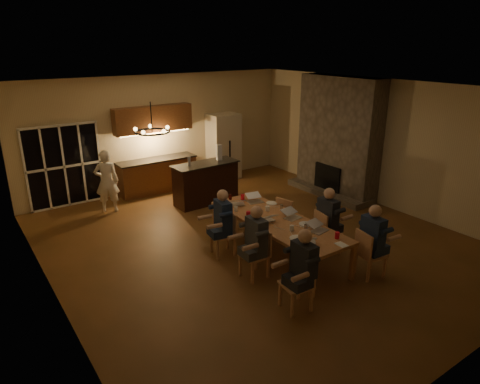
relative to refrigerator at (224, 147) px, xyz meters
name	(u,v)px	position (x,y,z in m)	size (l,w,h in m)	color
floor	(255,241)	(-1.90, -4.15, -1.00)	(9.00, 9.00, 0.00)	brown
back_wall	(160,132)	(-1.90, 0.37, 0.60)	(8.00, 0.04, 3.20)	beige
left_wall	(44,213)	(-5.92, -4.15, 0.60)	(0.04, 9.00, 3.20)	beige
right_wall	(383,144)	(2.12, -4.15, 0.60)	(0.04, 9.00, 3.20)	beige
ceiling	(257,87)	(-1.90, -4.15, 2.22)	(8.00, 9.00, 0.04)	white
french_doors	(64,167)	(-4.60, 0.32, 0.05)	(1.86, 0.08, 2.10)	black
fireplace	(338,137)	(1.80, -2.95, 0.60)	(0.58, 2.50, 3.20)	#655A4F
kitchenette	(156,150)	(-2.20, 0.05, 0.20)	(2.24, 0.68, 2.40)	brown
refrigerator	(224,147)	(0.00, 0.00, 0.00)	(0.90, 0.68, 2.00)	beige
dining_table	(277,237)	(-1.91, -4.87, -0.62)	(1.10, 3.16, 0.75)	#BF7D4C
bar_island	(206,183)	(-1.56, -1.55, -0.46)	(1.76, 0.68, 1.08)	black
chair_left_near	(296,284)	(-2.84, -6.47, -0.55)	(0.44, 0.44, 0.89)	tan
chair_left_mid	(254,255)	(-2.79, -5.31, -0.55)	(0.44, 0.44, 0.89)	tan
chair_left_far	(223,234)	(-2.78, -4.25, -0.55)	(0.44, 0.44, 0.89)	tan
chair_right_near	(371,253)	(-1.04, -6.48, -0.55)	(0.44, 0.44, 0.89)	tan
chair_right_mid	(328,232)	(-1.00, -5.38, -0.55)	(0.44, 0.44, 0.89)	tan
chair_right_far	(289,216)	(-1.09, -4.32, -0.55)	(0.44, 0.44, 0.89)	tan
person_left_near	(303,270)	(-2.75, -6.52, -0.31)	(0.60, 0.60, 1.38)	#21252B
person_right_near	(372,241)	(-1.05, -6.47, -0.31)	(0.60, 0.60, 1.38)	#1A2D43
person_left_mid	(256,242)	(-2.77, -5.33, -0.31)	(0.60, 0.60, 1.38)	#393F43
person_right_mid	(327,221)	(-1.05, -5.38, -0.31)	(0.60, 0.60, 1.38)	#21252B
person_left_far	(223,223)	(-2.79, -4.28, -0.31)	(0.60, 0.60, 1.38)	#1A2D43
standing_person	(107,181)	(-3.87, -0.69, -0.21)	(0.58, 0.38, 1.58)	silver
chandelier	(152,132)	(-4.33, -4.73, 1.75)	(0.54, 0.54, 0.03)	black
laptop_a	(307,236)	(-2.11, -5.90, -0.14)	(0.32, 0.28, 0.23)	silver
laptop_b	(319,226)	(-1.62, -5.72, -0.14)	(0.32, 0.28, 0.23)	silver
laptop_c	(266,215)	(-2.12, -4.78, -0.14)	(0.32, 0.28, 0.23)	silver
laptop_d	(293,213)	(-1.61, -4.99, -0.14)	(0.32, 0.28, 0.23)	silver
laptop_e	(237,199)	(-2.08, -3.73, -0.14)	(0.32, 0.28, 0.23)	silver
laptop_f	(255,197)	(-1.68, -3.85, -0.14)	(0.32, 0.28, 0.23)	silver
mug_front	(292,228)	(-2.00, -5.40, -0.20)	(0.08, 0.08, 0.10)	white
mug_mid	(268,208)	(-1.77, -4.39, -0.20)	(0.09, 0.09, 0.10)	white
mug_back	(236,209)	(-2.31, -4.03, -0.20)	(0.08, 0.08, 0.10)	white
redcup_near	(337,235)	(-1.57, -6.12, -0.19)	(0.08, 0.08, 0.12)	red
redcup_mid	(248,214)	(-2.29, -4.44, -0.19)	(0.09, 0.09, 0.12)	red
redcup_far	(243,197)	(-1.80, -3.55, -0.19)	(0.08, 0.08, 0.12)	red
can_silver	(306,228)	(-1.80, -5.56, -0.19)	(0.06, 0.06, 0.12)	#B2B2B7
can_cola	(230,197)	(-2.02, -3.40, -0.19)	(0.07, 0.07, 0.12)	#3F0F0C
can_right	(281,207)	(-1.50, -4.52, -0.19)	(0.06, 0.06, 0.12)	#B2B2B7
plate_near	(305,224)	(-1.61, -5.35, -0.24)	(0.25, 0.25, 0.02)	white
plate_left	(297,238)	(-2.16, -5.73, -0.24)	(0.27, 0.27, 0.02)	white
plate_far	(272,203)	(-1.44, -4.12, -0.24)	(0.24, 0.24, 0.02)	white
notepad	(342,245)	(-1.70, -6.35, -0.24)	(0.15, 0.21, 0.01)	white
bar_bottle	(189,161)	(-2.01, -1.52, 0.20)	(0.07, 0.07, 0.24)	#99999E
bar_blender	(219,152)	(-1.09, -1.47, 0.29)	(0.13, 0.13, 0.41)	silver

